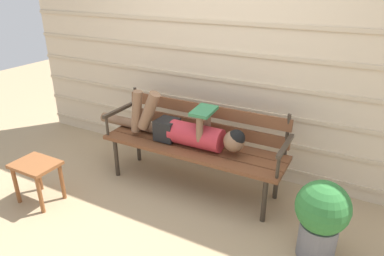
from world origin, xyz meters
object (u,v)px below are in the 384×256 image
at_px(footstool, 37,171).
at_px(park_bench, 195,139).
at_px(reclining_person, 183,130).
at_px(potted_plant, 321,216).

bearing_deg(footstool, park_bench, 40.14).
xyz_separation_m(park_bench, footstool, (-1.12, -0.94, -0.17)).
height_order(reclining_person, footstool, reclining_person).
relative_size(park_bench, footstool, 4.50).
relative_size(reclining_person, footstool, 4.17).
distance_m(park_bench, potted_plant, 1.34).
bearing_deg(reclining_person, park_bench, 35.72).
bearing_deg(park_bench, reclining_person, -144.28).
bearing_deg(reclining_person, footstool, -139.45).
relative_size(park_bench, potted_plant, 2.87).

